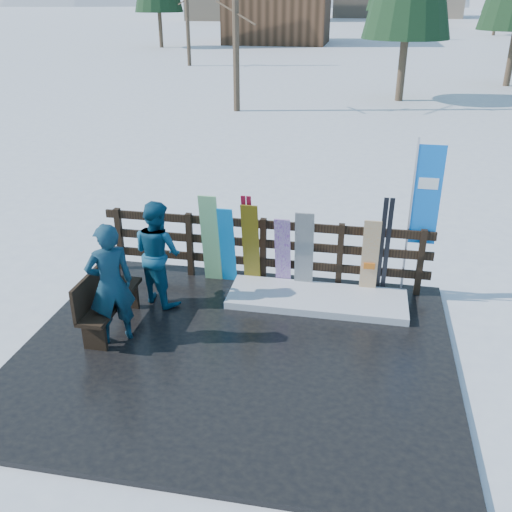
% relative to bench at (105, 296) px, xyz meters
% --- Properties ---
extents(ground, '(700.00, 700.00, 0.00)m').
position_rel_bench_xyz_m(ground, '(2.01, -0.27, -0.60)').
color(ground, white).
rests_on(ground, ground).
extents(deck, '(6.00, 5.00, 0.08)m').
position_rel_bench_xyz_m(deck, '(2.01, -0.27, -0.56)').
color(deck, black).
rests_on(deck, ground).
extents(fence, '(5.60, 0.10, 1.15)m').
position_rel_bench_xyz_m(fence, '(2.01, 1.93, 0.14)').
color(fence, black).
rests_on(fence, deck).
extents(snow_patch, '(2.86, 1.00, 0.12)m').
position_rel_bench_xyz_m(snow_patch, '(3.01, 1.33, -0.46)').
color(snow_patch, white).
rests_on(snow_patch, deck).
extents(bench, '(0.41, 1.50, 0.97)m').
position_rel_bench_xyz_m(bench, '(0.00, 0.00, 0.00)').
color(bench, black).
rests_on(bench, deck).
extents(snowboard_0, '(0.26, 0.31, 1.41)m').
position_rel_bench_xyz_m(snowboard_0, '(1.43, 1.71, 0.19)').
color(snowboard_0, '#108EE2').
rests_on(snowboard_0, deck).
extents(snowboard_1, '(0.30, 0.29, 1.61)m').
position_rel_bench_xyz_m(snowboard_1, '(1.15, 1.71, 0.29)').
color(snowboard_1, white).
rests_on(snowboard_1, deck).
extents(snowboard_2, '(0.28, 0.33, 1.51)m').
position_rel_bench_xyz_m(snowboard_2, '(1.84, 1.71, 0.24)').
color(snowboard_2, gold).
rests_on(snowboard_2, deck).
extents(snowboard_3, '(0.26, 0.37, 1.31)m').
position_rel_bench_xyz_m(snowboard_3, '(2.38, 1.71, 0.14)').
color(snowboard_3, silver).
rests_on(snowboard_3, deck).
extents(snowboard_4, '(0.31, 0.22, 1.41)m').
position_rel_bench_xyz_m(snowboard_4, '(2.73, 1.71, 0.19)').
color(snowboard_4, black).
rests_on(snowboard_4, deck).
extents(snowboard_5, '(0.27, 0.20, 1.36)m').
position_rel_bench_xyz_m(snowboard_5, '(3.79, 1.71, 0.16)').
color(snowboard_5, silver).
rests_on(snowboard_5, deck).
extents(ski_pair_a, '(0.16, 0.32, 1.63)m').
position_rel_bench_xyz_m(ski_pair_a, '(1.78, 1.78, 0.30)').
color(ski_pair_a, maroon).
rests_on(ski_pair_a, deck).
extents(ski_pair_b, '(0.17, 0.32, 1.75)m').
position_rel_bench_xyz_m(ski_pair_b, '(4.00, 1.78, 0.36)').
color(ski_pair_b, black).
rests_on(ski_pair_b, deck).
extents(rental_flag, '(0.45, 0.04, 2.60)m').
position_rel_bench_xyz_m(rental_flag, '(4.53, 1.98, 1.09)').
color(rental_flag, silver).
rests_on(rental_flag, deck).
extents(person_front, '(0.78, 0.74, 1.79)m').
position_rel_bench_xyz_m(person_front, '(0.26, -0.30, 0.38)').
color(person_front, '#154754').
rests_on(person_front, deck).
extents(person_back, '(1.04, 0.97, 1.70)m').
position_rel_bench_xyz_m(person_back, '(0.50, 0.92, 0.34)').
color(person_back, navy).
rests_on(person_back, deck).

